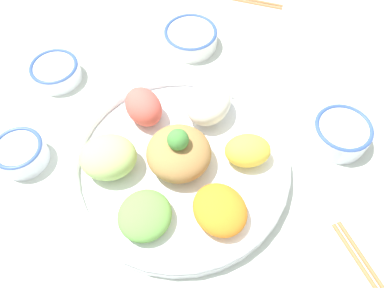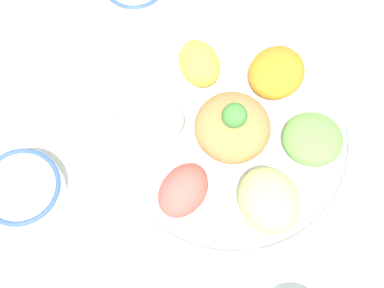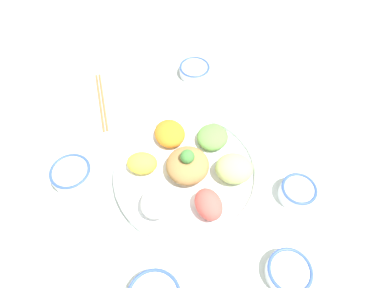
# 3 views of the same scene
# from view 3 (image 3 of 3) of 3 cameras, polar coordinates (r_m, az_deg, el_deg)

# --- Properties ---
(ground_plane) EXTENTS (2.40, 2.40, 0.00)m
(ground_plane) POSITION_cam_3_polar(r_m,az_deg,el_deg) (0.83, 1.75, -5.12)
(ground_plane) COLOR silver
(salad_platter) EXTENTS (0.37, 0.37, 0.11)m
(salad_platter) POSITION_cam_3_polar(r_m,az_deg,el_deg) (0.80, -0.65, -4.76)
(salad_platter) COLOR white
(salad_platter) RESTS_ON ground_plane
(sauce_bowl_red) EXTENTS (0.09, 0.09, 0.04)m
(sauce_bowl_red) POSITION_cam_3_polar(r_m,az_deg,el_deg) (0.82, 18.25, -8.04)
(sauce_bowl_red) COLOR white
(sauce_bowl_red) RESTS_ON ground_plane
(rice_bowl_blue) EXTENTS (0.10, 0.10, 0.04)m
(rice_bowl_blue) POSITION_cam_3_polar(r_m,az_deg,el_deg) (0.86, -20.57, -5.07)
(rice_bowl_blue) COLOR white
(rice_bowl_blue) RESTS_ON ground_plane
(sauce_bowl_dark) EXTENTS (0.10, 0.10, 0.03)m
(sauce_bowl_dark) POSITION_cam_3_polar(r_m,az_deg,el_deg) (1.05, 0.46, 13.07)
(sauce_bowl_dark) COLOR white
(sauce_bowl_dark) RESTS_ON ground_plane
(rice_bowl_plain) EXTENTS (0.09, 0.09, 0.04)m
(rice_bowl_plain) POSITION_cam_3_polar(r_m,az_deg,el_deg) (0.75, 16.80, -20.93)
(rice_bowl_plain) COLOR white
(rice_bowl_plain) RESTS_ON ground_plane
(chopsticks_pair_near) EXTENTS (0.21, 0.13, 0.01)m
(chopsticks_pair_near) POSITION_cam_3_polar(r_m,az_deg,el_deg) (1.01, -15.83, 7.37)
(chopsticks_pair_near) COLOR #9E6B3D
(chopsticks_pair_near) RESTS_ON ground_plane
(serving_spoon_main) EXTENTS (0.12, 0.04, 0.01)m
(serving_spoon_main) POSITION_cam_3_polar(r_m,az_deg,el_deg) (0.83, -25.75, -15.95)
(serving_spoon_main) COLOR white
(serving_spoon_main) RESTS_ON ground_plane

